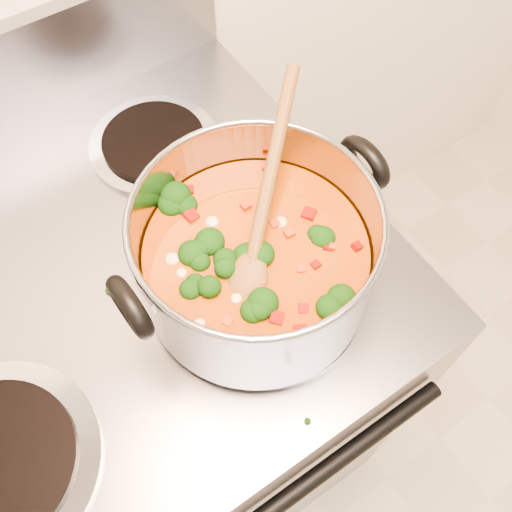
{
  "coord_description": "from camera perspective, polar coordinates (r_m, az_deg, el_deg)",
  "views": [
    {
      "loc": [
        -0.05,
        0.74,
        1.6
      ],
      "look_at": [
        0.14,
        1.02,
        1.01
      ],
      "focal_mm": 40.0,
      "sensor_mm": 36.0,
      "label": 1
    }
  ],
  "objects": [
    {
      "name": "electric_range",
      "position": [
        1.21,
        -11.12,
        -12.38
      ],
      "size": [
        0.8,
        0.72,
        1.08
      ],
      "color": "gray",
      "rests_on": "ground"
    },
    {
      "name": "wooden_spoon",
      "position": [
        0.66,
        0.37,
        3.11
      ],
      "size": [
        0.23,
        0.22,
        0.13
      ],
      "rotation": [
        0.0,
        0.0,
        0.76
      ],
      "color": "brown",
      "rests_on": "stockpot"
    },
    {
      "name": "cooktop_crumbs",
      "position": [
        0.79,
        -3.58,
        0.54
      ],
      "size": [
        0.36,
        0.41,
        0.01
      ],
      "color": "black",
      "rests_on": "electric_range"
    },
    {
      "name": "stockpot",
      "position": [
        0.68,
        0.02,
        -0.08
      ],
      "size": [
        0.34,
        0.29,
        0.17
      ],
      "rotation": [
        0.0,
        0.0,
        0.04
      ],
      "color": "#9999A1",
      "rests_on": "electric_range"
    }
  ]
}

